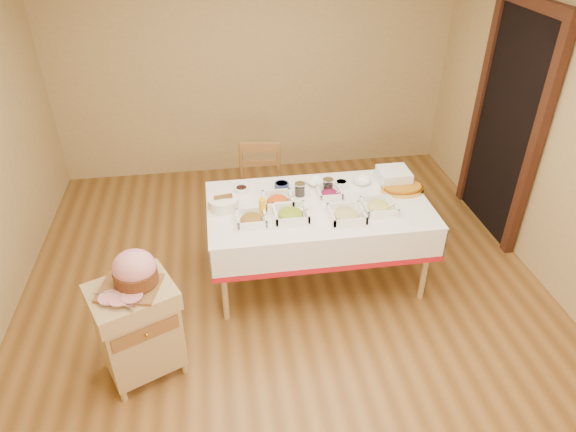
# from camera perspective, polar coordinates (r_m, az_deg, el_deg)

# --- Properties ---
(room_shell) EXTENTS (5.00, 5.00, 5.00)m
(room_shell) POSITION_cam_1_polar(r_m,az_deg,el_deg) (3.65, -0.00, 5.80)
(room_shell) COLOR brown
(room_shell) RESTS_ON ground
(doorway) EXTENTS (0.09, 1.10, 2.20)m
(doorway) POSITION_cam_1_polar(r_m,az_deg,el_deg) (5.25, 23.22, 9.62)
(doorway) COLOR black
(doorway) RESTS_ON ground
(dining_table) EXTENTS (1.82, 1.02, 0.76)m
(dining_table) POSITION_cam_1_polar(r_m,az_deg,el_deg) (4.30, 3.34, -0.46)
(dining_table) COLOR tan
(dining_table) RESTS_ON ground
(butcher_cart) EXTENTS (0.67, 0.62, 0.76)m
(butcher_cart) POSITION_cam_1_polar(r_m,az_deg,el_deg) (3.72, -16.35, -11.62)
(butcher_cart) COLOR tan
(butcher_cart) RESTS_ON ground
(dining_chair) EXTENTS (0.47, 0.46, 0.93)m
(dining_chair) POSITION_cam_1_polar(r_m,az_deg,el_deg) (4.93, -3.12, 2.66)
(dining_chair) COLOR brown
(dining_chair) RESTS_ON ground
(ham_on_board) EXTENTS (0.40, 0.38, 0.27)m
(ham_on_board) POSITION_cam_1_polar(r_m,az_deg,el_deg) (3.46, -16.75, -5.99)
(ham_on_board) COLOR brown
(ham_on_board) RESTS_ON butcher_cart
(serving_dish_a) EXTENTS (0.23, 0.23, 0.10)m
(serving_dish_a) POSITION_cam_1_polar(r_m,az_deg,el_deg) (3.97, -4.09, -0.32)
(serving_dish_a) COLOR white
(serving_dish_a) RESTS_ON dining_table
(serving_dish_b) EXTENTS (0.26, 0.26, 0.11)m
(serving_dish_b) POSITION_cam_1_polar(r_m,az_deg,el_deg) (4.01, 0.29, 0.24)
(serving_dish_b) COLOR white
(serving_dish_b) RESTS_ON dining_table
(serving_dish_c) EXTENTS (0.27, 0.27, 0.11)m
(serving_dish_c) POSITION_cam_1_polar(r_m,az_deg,el_deg) (4.03, 6.56, 0.15)
(serving_dish_c) COLOR white
(serving_dish_c) RESTS_ON dining_table
(serving_dish_d) EXTENTS (0.26, 0.26, 0.10)m
(serving_dish_d) POSITION_cam_1_polar(r_m,az_deg,el_deg) (4.17, 10.08, 1.04)
(serving_dish_d) COLOR white
(serving_dish_d) RESTS_ON dining_table
(serving_dish_e) EXTENTS (0.25, 0.24, 0.12)m
(serving_dish_e) POSITION_cam_1_polar(r_m,az_deg,el_deg) (4.18, -1.14, 1.71)
(serving_dish_e) COLOR white
(serving_dish_e) RESTS_ON dining_table
(serving_dish_f) EXTENTS (0.21, 0.20, 0.09)m
(serving_dish_f) POSITION_cam_1_polar(r_m,az_deg,el_deg) (4.31, 4.64, 2.54)
(serving_dish_f) COLOR white
(serving_dish_f) RESTS_ON dining_table
(small_bowl_left) EXTENTS (0.11, 0.11, 0.05)m
(small_bowl_left) POSITION_cam_1_polar(r_m,az_deg,el_deg) (4.37, -5.19, 2.94)
(small_bowl_left) COLOR white
(small_bowl_left) RESTS_ON dining_table
(small_bowl_mid) EXTENTS (0.12, 0.12, 0.05)m
(small_bowl_mid) POSITION_cam_1_polar(r_m,az_deg,el_deg) (4.41, -0.70, 3.41)
(small_bowl_mid) COLOR navy
(small_bowl_mid) RESTS_ON dining_table
(small_bowl_right) EXTENTS (0.11, 0.11, 0.06)m
(small_bowl_right) POSITION_cam_1_polar(r_m,az_deg,el_deg) (4.45, 5.94, 3.58)
(small_bowl_right) COLOR white
(small_bowl_right) RESTS_ON dining_table
(bowl_white_imported) EXTENTS (0.21, 0.21, 0.04)m
(bowl_white_imported) POSITION_cam_1_polar(r_m,az_deg,el_deg) (4.49, 3.03, 3.80)
(bowl_white_imported) COLOR white
(bowl_white_imported) RESTS_ON dining_table
(bowl_small_imported) EXTENTS (0.17, 0.17, 0.05)m
(bowl_small_imported) POSITION_cam_1_polar(r_m,az_deg,el_deg) (4.53, 8.19, 3.87)
(bowl_small_imported) COLOR white
(bowl_small_imported) RESTS_ON dining_table
(preserve_jar_left) EXTENTS (0.09, 0.09, 0.11)m
(preserve_jar_left) POSITION_cam_1_polar(r_m,az_deg,el_deg) (4.30, 1.32, 2.92)
(preserve_jar_left) COLOR silver
(preserve_jar_left) RESTS_ON dining_table
(preserve_jar_right) EXTENTS (0.09, 0.09, 0.11)m
(preserve_jar_right) POSITION_cam_1_polar(r_m,az_deg,el_deg) (4.37, 4.45, 3.37)
(preserve_jar_right) COLOR silver
(preserve_jar_right) RESTS_ON dining_table
(mustard_bottle) EXTENTS (0.06, 0.06, 0.18)m
(mustard_bottle) POSITION_cam_1_polar(r_m,az_deg,el_deg) (4.03, -2.84, 1.10)
(mustard_bottle) COLOR yellow
(mustard_bottle) RESTS_ON dining_table
(bread_basket) EXTENTS (0.25, 0.25, 0.11)m
(bread_basket) POSITION_cam_1_polar(r_m,az_deg,el_deg) (4.16, -7.18, 1.46)
(bread_basket) COLOR white
(bread_basket) RESTS_ON dining_table
(plate_stack) EXTENTS (0.26, 0.26, 0.13)m
(plate_stack) POSITION_cam_1_polar(r_m,az_deg,el_deg) (4.57, 11.65, 4.33)
(plate_stack) COLOR white
(plate_stack) RESTS_ON dining_table
(brass_platter) EXTENTS (0.38, 0.27, 0.05)m
(brass_platter) POSITION_cam_1_polar(r_m,az_deg,el_deg) (4.49, 12.59, 3.02)
(brass_platter) COLOR gold
(brass_platter) RESTS_ON dining_table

